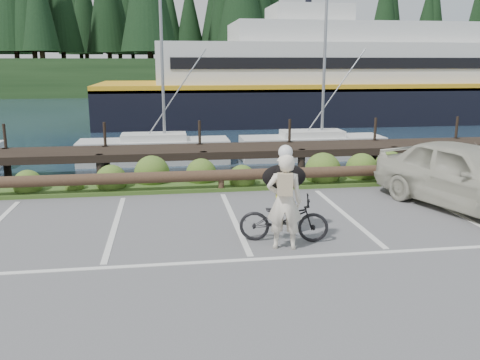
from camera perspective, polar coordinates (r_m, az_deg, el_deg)
The scene contains 8 objects.
ground at distance 9.54m, azimuth 0.95°, elevation -8.06°, with size 72.00×72.00×0.00m, color #555557.
harbor_backdrop at distance 87.33m, azimuth -7.29°, elevation 10.68°, with size 170.00×160.00×30.00m.
vegetation_strip at distance 14.55m, azimuth -2.42°, elevation -0.42°, with size 34.00×1.60×0.10m, color #3D5B21.
log_rail at distance 13.89m, azimuth -2.12°, elevation -1.28°, with size 32.00×0.30×0.60m, color #443021, non-canonical shape.
bicycle at distance 9.98m, azimuth 4.93°, elevation -4.35°, with size 0.61×1.74×0.91m, color black.
cyclist at distance 9.47m, azimuth 5.02°, elevation -2.44°, with size 0.67×0.44×1.83m, color #EFE3CA.
dog at distance 10.34m, azimuth 4.97°, elevation 0.37°, with size 0.91×0.44×0.52m, color black.
parked_car at distance 13.16m, azimuth 24.28°, elevation 0.42°, with size 1.94×4.81×1.64m, color #B4B29E.
Camera 1 is at (-1.45, -8.78, 3.43)m, focal length 38.00 mm.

